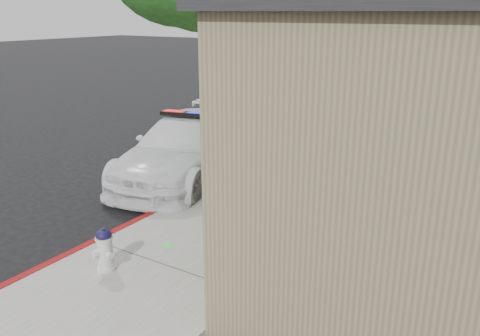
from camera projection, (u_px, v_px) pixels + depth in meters
ground at (93, 247)px, 8.67m from camera, size 120.00×120.00×0.00m
sidewalk at (256, 207)px, 10.25m from camera, size 3.20×60.00×0.15m
red_curb at (197, 193)px, 11.03m from camera, size 0.14×60.00×0.16m
police_car at (188, 147)px, 12.11m from camera, size 3.35×5.75×1.69m
fire_hydrant at (105, 249)px, 7.52m from camera, size 0.40×0.35×0.70m
street_tree_far at (368, 8)px, 15.76m from camera, size 2.86×2.84×5.26m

